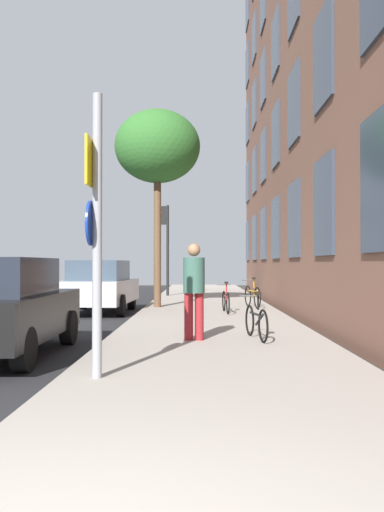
% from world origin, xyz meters
% --- Properties ---
extents(ground_plane, '(41.80, 41.80, 0.00)m').
position_xyz_m(ground_plane, '(-2.40, 15.00, 0.00)').
color(ground_plane, '#332D28').
extents(road_asphalt, '(7.00, 38.00, 0.01)m').
position_xyz_m(road_asphalt, '(-4.50, 15.00, 0.01)').
color(road_asphalt, '#232326').
rests_on(road_asphalt, ground).
extents(sidewalk, '(4.20, 38.00, 0.12)m').
position_xyz_m(sidewalk, '(1.10, 15.00, 0.06)').
color(sidewalk, '#9E9389').
rests_on(sidewalk, ground).
extents(building_facade, '(0.56, 27.00, 16.93)m').
position_xyz_m(building_facade, '(3.69, 14.50, 8.49)').
color(building_facade, brown).
rests_on(building_facade, ground).
extents(sign_post, '(0.16, 0.60, 3.54)m').
position_xyz_m(sign_post, '(-0.52, 4.33, 2.05)').
color(sign_post, gray).
rests_on(sign_post, sidewalk).
extents(traffic_light, '(0.43, 0.24, 4.00)m').
position_xyz_m(traffic_light, '(-0.70, 21.58, 2.84)').
color(traffic_light, black).
rests_on(traffic_light, sidewalk).
extents(tree_near, '(2.79, 2.79, 6.43)m').
position_xyz_m(tree_near, '(-0.58, 15.30, 5.32)').
color(tree_near, brown).
rests_on(tree_near, sidewalk).
extents(bicycle_0, '(0.42, 1.56, 0.89)m').
position_xyz_m(bicycle_0, '(1.85, 7.79, 0.46)').
color(bicycle_0, black).
rests_on(bicycle_0, sidewalk).
extents(bicycle_1, '(0.42, 1.60, 0.90)m').
position_xyz_m(bicycle_1, '(1.55, 13.26, 0.47)').
color(bicycle_1, black).
rests_on(bicycle_1, sidewalk).
extents(bicycle_2, '(0.49, 1.73, 0.97)m').
position_xyz_m(bicycle_2, '(2.50, 15.10, 0.50)').
color(bicycle_2, black).
rests_on(bicycle_2, sidewalk).
extents(pedestrian_0, '(0.56, 0.56, 1.79)m').
position_xyz_m(pedestrian_0, '(0.68, 7.66, 1.14)').
color(pedestrian_0, maroon).
rests_on(pedestrian_0, sidewalk).
extents(car_1, '(1.96, 4.02, 1.62)m').
position_xyz_m(car_1, '(-2.28, 14.33, 0.84)').
color(car_1, '#B7B7BC').
rests_on(car_1, road_asphalt).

